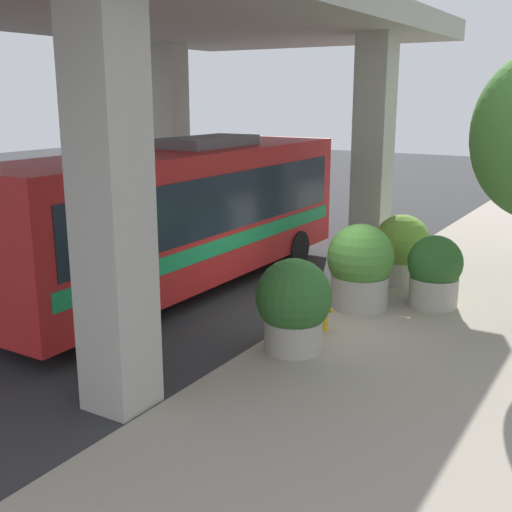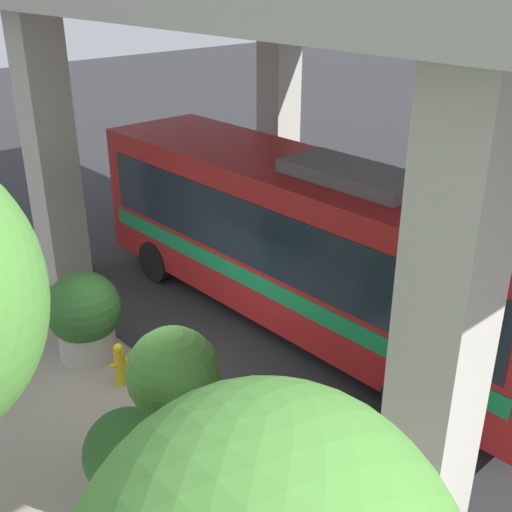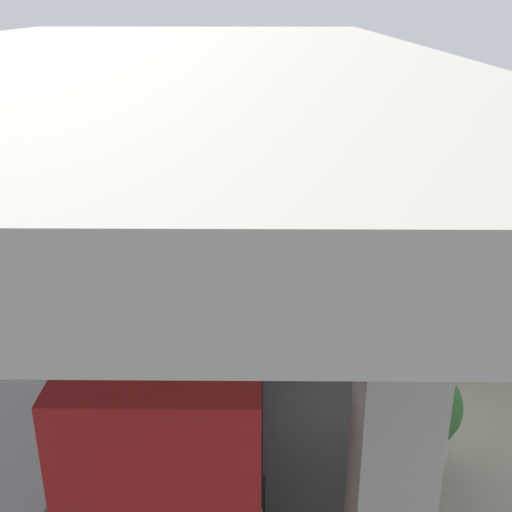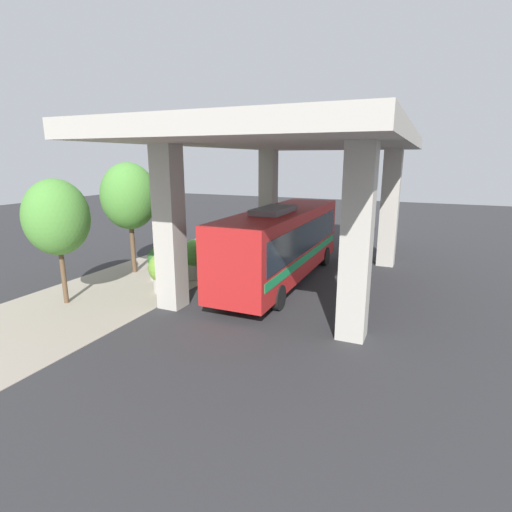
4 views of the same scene
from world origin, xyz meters
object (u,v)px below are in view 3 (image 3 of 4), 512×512
at_px(bus, 198,307).
at_px(planter_front, 380,286).
at_px(fire_hydrant, 404,395).
at_px(planter_back, 420,414).
at_px(planter_extra, 391,329).
at_px(street_tree_far, 468,158).
at_px(planter_middle, 444,315).

relative_size(bus, planter_front, 6.12).
relative_size(fire_hydrant, planter_back, 0.49).
distance_m(planter_back, planter_extra, 2.99).
bearing_deg(planter_extra, street_tree_far, -119.11).
bearing_deg(street_tree_far, planter_back, 70.11).
distance_m(bus, planter_front, 5.50).
relative_size(bus, fire_hydrant, 12.63).
bearing_deg(planter_front, fire_hydrant, 87.37).
height_order(bus, fire_hydrant, bus).
xyz_separation_m(planter_back, street_tree_far, (-2.97, -8.20, 2.60)).
bearing_deg(street_tree_far, planter_extra, 60.89).
distance_m(planter_middle, planter_extra, 1.68).
relative_size(planter_middle, street_tree_far, 0.33).
height_order(planter_extra, street_tree_far, street_tree_far).
bearing_deg(fire_hydrant, planter_back, 88.70).
xyz_separation_m(planter_extra, street_tree_far, (-2.90, -5.21, 2.55)).
bearing_deg(planter_extra, planter_front, -93.75).
distance_m(planter_front, planter_middle, 1.86).
xyz_separation_m(fire_hydrant, street_tree_far, (-2.94, -6.96, 3.06)).
relative_size(planter_front, planter_back, 1.00).
relative_size(planter_back, planter_extra, 0.92).
xyz_separation_m(planter_middle, planter_back, (1.46, 3.92, 0.08)).
xyz_separation_m(bus, planter_front, (-4.22, -3.36, -1.08)).
xyz_separation_m(planter_front, planter_middle, (-1.24, 1.38, -0.09)).
bearing_deg(planter_extra, bus, 14.49).
relative_size(planter_middle, planter_back, 0.93).
distance_m(fire_hydrant, planter_back, 1.32).
bearing_deg(planter_back, planter_front, -92.32).
height_order(planter_back, street_tree_far, street_tree_far).
distance_m(planter_back, street_tree_far, 9.10).
height_order(planter_front, street_tree_far, street_tree_far).
bearing_deg(planter_middle, planter_back, 69.60).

